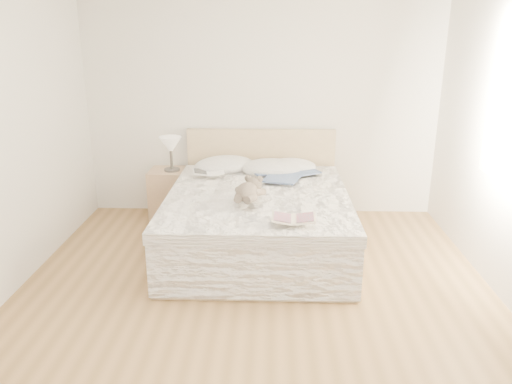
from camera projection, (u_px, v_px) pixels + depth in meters
floor at (254, 309)px, 3.91m from camera, size 4.00×4.50×0.00m
wall_back at (261, 98)px, 5.63m from camera, size 4.00×0.02×2.70m
wall_front at (220, 314)px, 1.35m from camera, size 4.00×0.02×2.70m
bed at (258, 218)px, 4.95m from camera, size 1.72×2.14×1.00m
nightstand at (171, 193)px, 5.76m from camera, size 0.45×0.40×0.56m
table_lamp at (171, 147)px, 5.56m from camera, size 0.27×0.27×0.39m
pillow_left at (225, 165)px, 5.57m from camera, size 0.80×0.68×0.20m
pillow_middle at (272, 168)px, 5.44m from camera, size 0.68×0.49×0.20m
pillow_right at (292, 166)px, 5.55m from camera, size 0.58×0.46×0.16m
blouse at (284, 176)px, 5.18m from camera, size 0.66×0.69×0.02m
photo_book at (208, 173)px, 5.31m from camera, size 0.39×0.30×0.03m
childrens_book at (294, 219)px, 4.01m from camera, size 0.38×0.26×0.02m
teddy_bear at (247, 199)px, 4.43m from camera, size 0.32×0.40×0.19m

